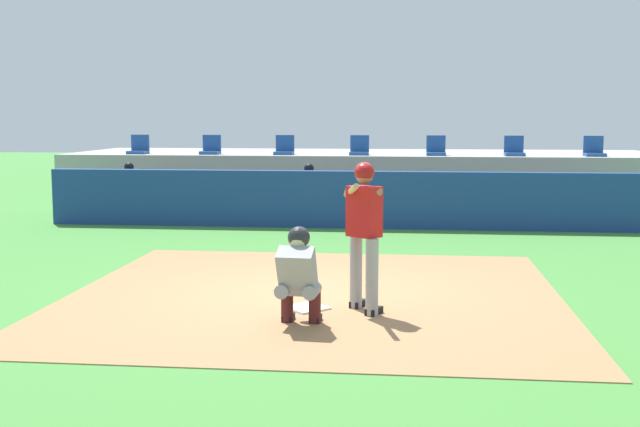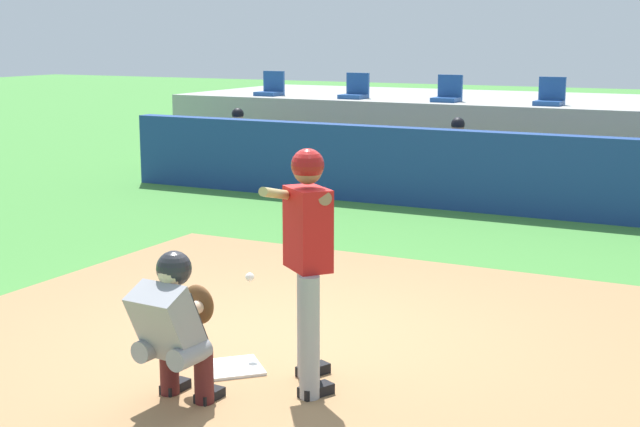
{
  "view_description": "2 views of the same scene",
  "coord_description": "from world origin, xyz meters",
  "views": [
    {
      "loc": [
        1.23,
        -10.28,
        2.34
      ],
      "look_at": [
        0.0,
        0.7,
        1.0
      ],
      "focal_mm": 45.11,
      "sensor_mm": 36.0,
      "label": 1
    },
    {
      "loc": [
        3.74,
        -6.57,
        2.6
      ],
      "look_at": [
        0.0,
        0.7,
        1.0
      ],
      "focal_mm": 51.51,
      "sensor_mm": 36.0,
      "label": 2
    }
  ],
  "objects": [
    {
      "name": "home_plate",
      "position": [
        0.0,
        -0.8,
        0.02
      ],
      "size": [
        0.62,
        0.62,
        0.02
      ],
      "primitive_type": "cube",
      "rotation": [
        0.0,
        0.0,
        0.79
      ],
      "color": "white",
      "rests_on": "dirt_infield"
    },
    {
      "name": "batter_at_plate",
      "position": [
        0.69,
        -0.85,
        1.04
      ],
      "size": [
        0.51,
        0.91,
        1.8
      ],
      "color": "#99999E",
      "rests_on": "ground"
    },
    {
      "name": "dugout_player_1",
      "position": [
        -1.0,
        7.34,
        0.67
      ],
      "size": [
        0.49,
        0.7,
        1.3
      ],
      "color": "#939399",
      "rests_on": "ground"
    },
    {
      "name": "dugout_bench",
      "position": [
        0.0,
        7.5,
        0.23
      ],
      "size": [
        11.8,
        0.44,
        0.45
      ],
      "primitive_type": "cube",
      "color": "olive",
      "rests_on": "ground"
    },
    {
      "name": "stands_platform",
      "position": [
        0.0,
        10.9,
        0.7
      ],
      "size": [
        15.0,
        4.4,
        1.4
      ],
      "primitive_type": "cube",
      "color": "#9E9E99",
      "rests_on": "ground"
    },
    {
      "name": "stadium_seat_3",
      "position": [
        0.0,
        9.38,
        1.53
      ],
      "size": [
        0.46,
        0.46,
        0.48
      ],
      "color": "#1E478C",
      "rests_on": "stands_platform"
    },
    {
      "name": "catcher_crouched",
      "position": [
        0.01,
        -1.54,
        0.61
      ],
      "size": [
        0.5,
        1.51,
        1.13
      ],
      "color": "gray",
      "rests_on": "ground"
    },
    {
      "name": "dugout_player_0",
      "position": [
        -5.15,
        7.34,
        0.67
      ],
      "size": [
        0.49,
        0.7,
        1.3
      ],
      "color": "#939399",
      "rests_on": "ground"
    },
    {
      "name": "stadium_seat_1",
      "position": [
        -3.71,
        9.38,
        1.53
      ],
      "size": [
        0.46,
        0.46,
        0.48
      ],
      "color": "#1E478C",
      "rests_on": "stands_platform"
    },
    {
      "name": "ground_plane",
      "position": [
        0.0,
        0.0,
        0.0
      ],
      "size": [
        80.0,
        80.0,
        0.0
      ],
      "primitive_type": "plane",
      "color": "#428438"
    },
    {
      "name": "stadium_seat_0",
      "position": [
        -5.57,
        9.38,
        1.53
      ],
      "size": [
        0.46,
        0.46,
        0.48
      ],
      "color": "#1E478C",
      "rests_on": "stands_platform"
    },
    {
      "name": "stadium_seat_2",
      "position": [
        -1.86,
        9.38,
        1.53
      ],
      "size": [
        0.46,
        0.46,
        0.48
      ],
      "color": "#1E478C",
      "rests_on": "stands_platform"
    },
    {
      "name": "dugout_wall",
      "position": [
        0.0,
        6.5,
        0.6
      ],
      "size": [
        13.0,
        0.3,
        1.2
      ],
      "primitive_type": "cube",
      "color": "navy",
      "rests_on": "ground"
    },
    {
      "name": "dirt_infield",
      "position": [
        0.0,
        0.0,
        0.01
      ],
      "size": [
        6.4,
        6.4,
        0.01
      ],
      "primitive_type": "cube",
      "color": "#9E754C",
      "rests_on": "ground"
    }
  ]
}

